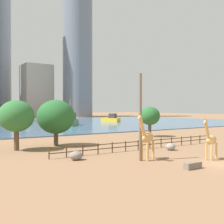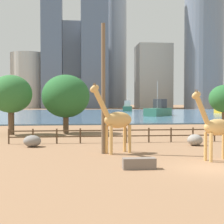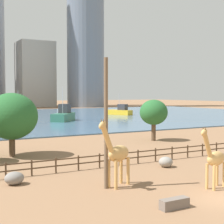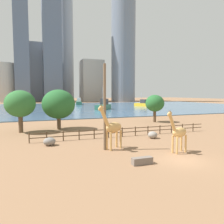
% 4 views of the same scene
% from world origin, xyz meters
% --- Properties ---
extents(ground_plane, '(400.00, 400.00, 0.00)m').
position_xyz_m(ground_plane, '(0.00, 80.00, 0.00)').
color(ground_plane, '#8C6647').
extents(harbor_water, '(180.00, 86.00, 0.20)m').
position_xyz_m(harbor_water, '(0.00, 77.00, 0.10)').
color(harbor_water, '#476B8C').
rests_on(harbor_water, ground).
extents(giraffe_tall, '(2.97, 1.29, 4.43)m').
position_xyz_m(giraffe_tall, '(1.27, 2.27, 2.09)').
color(giraffe_tall, tan).
rests_on(giraffe_tall, ground).
extents(giraffe_companion, '(3.37, 2.06, 4.97)m').
position_xyz_m(giraffe_companion, '(-4.50, 5.89, 2.36)').
color(giraffe_companion, tan).
rests_on(giraffe_companion, ground).
extents(utility_pole, '(0.28, 0.28, 9.10)m').
position_xyz_m(utility_pole, '(-5.37, 5.91, 4.55)').
color(utility_pole, brown).
rests_on(utility_pole, ground).
extents(boulder_near_fence, '(1.26, 1.24, 0.93)m').
position_xyz_m(boulder_near_fence, '(2.55, 9.43, 0.47)').
color(boulder_near_fence, gray).
rests_on(boulder_near_fence, ground).
extents(boulder_by_pole, '(1.41, 1.26, 0.94)m').
position_xyz_m(boulder_by_pole, '(-10.77, 9.97, 0.47)').
color(boulder_by_pole, gray).
rests_on(boulder_by_pole, ground).
extents(feeding_trough, '(1.80, 0.60, 0.60)m').
position_xyz_m(feeding_trough, '(-3.88, 0.26, 0.30)').
color(feeding_trough, '#72665B').
rests_on(feeding_trough, ground).
extents(enclosure_fence, '(26.12, 0.14, 1.30)m').
position_xyz_m(enclosure_fence, '(-0.35, 12.00, 0.76)').
color(enclosure_fence, '#4C3826').
rests_on(enclosure_fence, ground).
extents(tree_left_large, '(5.44, 5.44, 6.69)m').
position_xyz_m(tree_left_large, '(-8.40, 21.41, 4.22)').
color(tree_left_large, brown).
rests_on(tree_left_large, ground).
extents(tree_center_broad, '(4.57, 4.57, 6.51)m').
position_xyz_m(tree_center_broad, '(-14.28, 20.25, 4.42)').
color(tree_center_broad, brown).
rests_on(tree_center_broad, ground).
extents(tree_right_tall, '(3.91, 3.91, 5.75)m').
position_xyz_m(tree_right_tall, '(11.65, 24.03, 3.94)').
color(tree_right_tall, brown).
rests_on(tree_right_tall, ground).
extents(boat_sailboat, '(5.42, 7.69, 6.53)m').
position_xyz_m(boat_sailboat, '(34.73, 73.00, 1.29)').
color(boat_sailboat, gold).
rests_on(boat_sailboat, harbor_water).
extents(boat_tug, '(8.04, 8.99, 8.02)m').
position_xyz_m(boat_tug, '(12.06, 60.48, 1.54)').
color(boat_tug, '#337259').
rests_on(boat_tug, harbor_water).
extents(boat_barge, '(4.41, 8.61, 7.39)m').
position_xyz_m(boat_barge, '(10.51, 98.19, 1.43)').
color(boat_barge, '#337259').
rests_on(boat_barge, harbor_water).
extents(skyline_tower_needle, '(12.51, 12.51, 107.88)m').
position_xyz_m(skyline_tower_needle, '(14.13, 167.25, 53.94)').
color(skyline_tower_needle, '#939EAD').
rests_on(skyline_tower_needle, ground).
extents(skyline_block_central, '(9.71, 12.18, 76.50)m').
position_xyz_m(skyline_block_central, '(-18.37, 150.01, 38.25)').
color(skyline_block_central, slate).
rests_on(skyline_block_central, ground).
extents(skyline_tower_glass, '(16.59, 15.66, 31.66)m').
position_xyz_m(skyline_tower_glass, '(31.78, 151.97, 15.83)').
color(skyline_tower_glass, '#ADA89E').
rests_on(skyline_tower_glass, ground).
extents(skyline_block_right, '(16.77, 16.77, 27.00)m').
position_xyz_m(skyline_block_right, '(-30.48, 154.48, 13.50)').
color(skyline_block_right, '#B7B2A8').
rests_on(skyline_block_right, ground).
extents(skyline_tower_short, '(16.26, 8.43, 44.59)m').
position_xyz_m(skyline_tower_short, '(-7.48, 162.90, 22.29)').
color(skyline_tower_short, '#939EAD').
rests_on(skyline_tower_short, ground).
extents(skyline_block_wide, '(17.86, 17.86, 90.63)m').
position_xyz_m(skyline_block_wide, '(52.41, 137.23, 45.32)').
color(skyline_block_wide, slate).
rests_on(skyline_block_wide, ground).
extents(skyline_tower_far, '(13.09, 14.67, 95.37)m').
position_xyz_m(skyline_tower_far, '(2.09, 153.48, 47.69)').
color(skyline_tower_far, slate).
rests_on(skyline_tower_far, ground).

